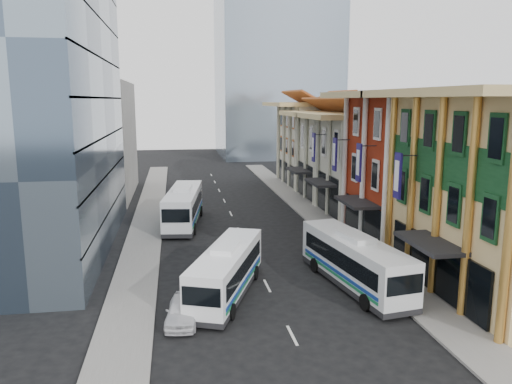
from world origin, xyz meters
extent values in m
plane|color=black|center=(0.00, 0.00, 0.00)|extent=(200.00, 200.00, 0.00)
cube|color=slate|center=(8.50, 22.00, 0.07)|extent=(3.00, 90.00, 0.15)
cube|color=slate|center=(-8.50, 22.00, 0.07)|extent=(3.00, 90.00, 0.15)
cube|color=#DDBF7F|center=(14.00, 5.00, 6.00)|extent=(8.00, 14.00, 12.00)
cube|color=maroon|center=(14.00, 17.00, 6.00)|extent=(8.00, 10.00, 12.00)
cube|color=beige|center=(14.00, 26.50, 5.00)|extent=(8.00, 9.00, 10.00)
cube|color=beige|center=(14.00, 35.50, 5.00)|extent=(8.00, 9.00, 10.00)
cube|color=beige|center=(14.00, 46.00, 5.50)|extent=(8.00, 12.00, 11.00)
cube|color=#405166|center=(-17.00, 19.00, 15.00)|extent=(12.00, 26.00, 30.00)
cube|color=gray|center=(-16.00, 42.00, 7.00)|extent=(10.00, 18.00, 14.00)
imported|color=silver|center=(-5.50, 3.48, 0.70)|extent=(2.12, 4.27, 1.40)
camera|label=1|loc=(-5.64, -22.09, 11.85)|focal=35.00mm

